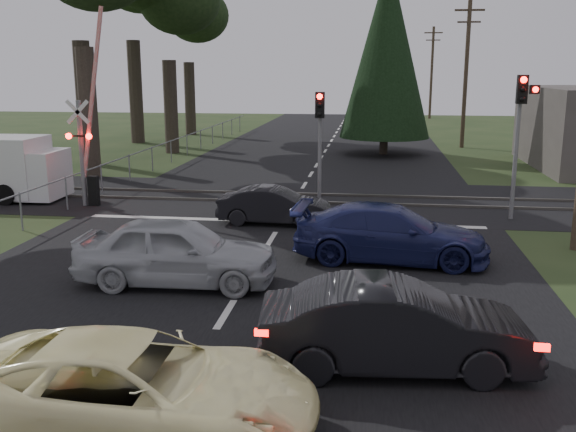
% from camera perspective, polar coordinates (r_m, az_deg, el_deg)
% --- Properties ---
extents(ground, '(120.00, 120.00, 0.00)m').
position_cam_1_polar(ground, '(13.25, -5.57, -8.70)').
color(ground, '#26391A').
rests_on(ground, ground).
extents(road, '(14.00, 100.00, 0.01)m').
position_cam_1_polar(road, '(22.70, 0.11, 0.54)').
color(road, black).
rests_on(road, ground).
extents(rail_corridor, '(120.00, 8.00, 0.01)m').
position_cam_1_polar(rail_corridor, '(24.64, 0.71, 1.53)').
color(rail_corridor, black).
rests_on(rail_corridor, ground).
extents(stop_line, '(13.00, 0.35, 0.00)m').
position_cam_1_polar(stop_line, '(20.96, -0.53, -0.49)').
color(stop_line, silver).
rests_on(stop_line, ground).
extents(rail_near, '(120.00, 0.12, 0.10)m').
position_cam_1_polar(rail_near, '(23.85, 0.48, 1.25)').
color(rail_near, '#59544C').
rests_on(rail_near, ground).
extents(rail_far, '(120.00, 0.12, 0.10)m').
position_cam_1_polar(rail_far, '(25.41, 0.92, 1.98)').
color(rail_far, '#59544C').
rests_on(rail_far, ground).
extents(crossing_signal, '(1.62, 0.38, 6.96)m').
position_cam_1_polar(crossing_signal, '(24.18, -17.40, 5.65)').
color(crossing_signal, slate).
rests_on(crossing_signal, ground).
extents(traffic_signal_right, '(0.68, 0.48, 4.70)m').
position_cam_1_polar(traffic_signal_right, '(22.02, 20.00, 8.10)').
color(traffic_signal_right, slate).
rests_on(traffic_signal_right, ground).
extents(traffic_signal_center, '(0.32, 0.48, 4.10)m').
position_cam_1_polar(traffic_signal_center, '(22.83, 2.84, 7.71)').
color(traffic_signal_center, slate).
rests_on(traffic_signal_center, ground).
extents(utility_pole_mid, '(1.80, 0.26, 9.00)m').
position_cam_1_polar(utility_pole_mid, '(42.36, 15.55, 12.25)').
color(utility_pole_mid, '#4C3D2D').
rests_on(utility_pole_mid, ground).
extents(utility_pole_far, '(1.80, 0.26, 9.00)m').
position_cam_1_polar(utility_pole_far, '(67.22, 12.65, 12.48)').
color(utility_pole_far, '#4C3D2D').
rests_on(utility_pole_far, ground).
extents(euc_tree_e, '(6.00, 6.00, 13.20)m').
position_cam_1_polar(euc_tree_e, '(50.17, -8.99, 18.06)').
color(euc_tree_e, '#473D33').
rests_on(euc_tree_e, ground).
extents(conifer_tree, '(5.20, 5.20, 11.00)m').
position_cam_1_polar(conifer_tree, '(38.01, 8.77, 14.45)').
color(conifer_tree, '#473D33').
rests_on(conifer_tree, ground).
extents(fence_left, '(0.10, 36.00, 1.20)m').
position_cam_1_polar(fence_left, '(36.43, -9.60, 5.04)').
color(fence_left, slate).
rests_on(fence_left, ground).
extents(cream_coupe, '(5.00, 2.32, 1.39)m').
position_cam_1_polar(cream_coupe, '(9.09, -13.58, -14.81)').
color(cream_coupe, '#FFF6B6').
rests_on(cream_coupe, ground).
extents(dark_hatchback, '(4.59, 1.96, 1.47)m').
position_cam_1_polar(dark_hatchback, '(10.82, 9.54, -9.71)').
color(dark_hatchback, black).
rests_on(dark_hatchback, ground).
extents(silver_car, '(4.66, 1.99, 1.57)m').
position_cam_1_polar(silver_car, '(14.95, -9.86, -3.12)').
color(silver_car, '#ADB1B6').
rests_on(silver_car, ground).
extents(blue_sedan, '(5.13, 2.36, 1.45)m').
position_cam_1_polar(blue_sedan, '(16.78, 9.09, -1.54)').
color(blue_sedan, '#1A1E4E').
rests_on(blue_sedan, ground).
extents(dark_car_far, '(3.64, 1.39, 1.19)m').
position_cam_1_polar(dark_car_far, '(20.56, -1.21, 0.91)').
color(dark_car_far, black).
rests_on(dark_car_far, ground).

